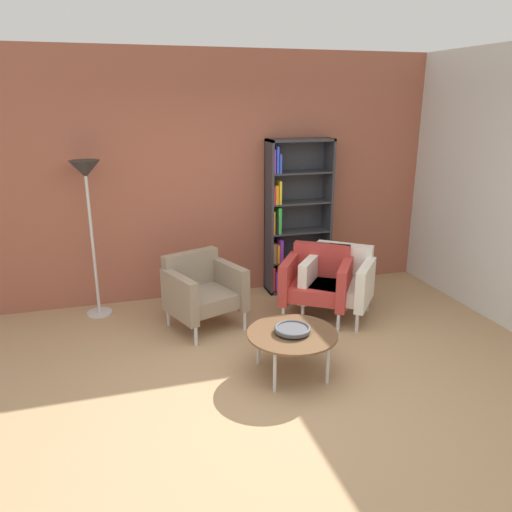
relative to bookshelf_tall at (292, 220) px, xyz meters
name	(u,v)px	position (x,y,z in m)	size (l,w,h in m)	color
ground_plane	(272,395)	(-1.00, -2.25, -0.91)	(8.32, 8.32, 0.00)	tan
brick_back_panel	(209,178)	(-1.00, 0.21, 0.54)	(6.40, 0.12, 2.90)	#9E5642
bookshelf_tall	(292,220)	(0.00, 0.00, 0.00)	(0.80, 0.30, 1.90)	#333338
coffee_table_low	(292,336)	(-0.72, -1.97, -0.54)	(0.80, 0.80, 0.40)	brown
decorative_bowl	(292,329)	(-0.72, -1.97, -0.48)	(0.32, 0.32, 0.05)	#4C4C51
armchair_spare_guest	(202,290)	(-1.30, -0.77, -0.50)	(0.89, 0.86, 0.78)	gray
armchair_near_window	(317,281)	(-0.01, -0.86, -0.50)	(0.94, 0.93, 0.78)	#B73833
armchair_corner_red	(339,280)	(0.22, -0.92, -0.50)	(0.95, 0.94, 0.78)	white
floor_lamp_torchiere	(87,188)	(-2.38, -0.13, 0.54)	(0.32, 0.32, 1.74)	silver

